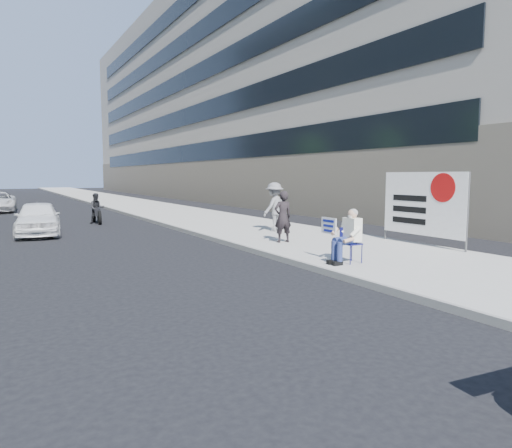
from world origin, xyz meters
TOP-DOWN VIEW (x-y plane):
  - ground at (0.00, 0.00)m, footprint 160.00×160.00m
  - near_sidewalk at (4.00, 20.00)m, footprint 5.00×120.00m
  - near_building at (17.00, 32.00)m, footprint 14.00×70.00m
  - seated_protester at (2.29, 0.29)m, footprint 0.83×1.12m
  - jogger at (4.17, 6.58)m, footprint 1.36×1.08m
  - pedestrian_woman at (2.83, 3.93)m, footprint 0.62×0.44m
  - protest_banner at (6.18, 1.37)m, footprint 0.08×3.06m
  - white_sedan_near at (-3.63, 10.91)m, footprint 1.92×3.93m
  - motorcycle at (-0.89, 14.21)m, footprint 0.74×2.05m

SIDE VIEW (x-z plane):
  - ground at x=0.00m, z-range 0.00..0.00m
  - near_sidewalk at x=4.00m, z-range 0.00..0.15m
  - motorcycle at x=-0.89m, z-range -0.08..1.35m
  - white_sedan_near at x=-3.63m, z-range 0.00..1.29m
  - seated_protester at x=2.29m, z-range 0.22..1.53m
  - pedestrian_woman at x=2.83m, z-range 0.15..1.76m
  - jogger at x=4.17m, z-range 0.15..1.99m
  - protest_banner at x=6.18m, z-range 0.30..2.50m
  - near_building at x=17.00m, z-range 0.00..20.00m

